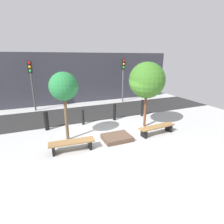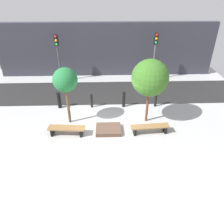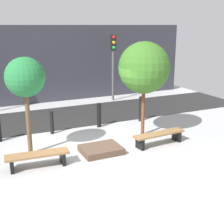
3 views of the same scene
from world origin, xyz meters
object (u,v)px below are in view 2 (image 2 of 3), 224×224
(bollard_left, at_px, (92,101))
(bollard_center, at_px, (124,99))
(tree_behind_left_bench, at_px, (65,80))
(planter_bed, at_px, (108,129))
(tree_behind_right_bench, at_px, (150,78))
(traffic_light_west, at_px, (58,50))
(bollard_far_left, at_px, (59,100))
(traffic_light_mid_west, at_px, (155,48))
(bollard_right, at_px, (156,98))
(bench_left, at_px, (67,129))
(bench_right, at_px, (150,128))

(bollard_left, bearing_deg, bollard_center, 0.00)
(tree_behind_left_bench, bearing_deg, planter_bed, -23.62)
(tree_behind_right_bench, xyz_separation_m, bollard_left, (-3.00, 1.54, -2.05))
(tree_behind_right_bench, distance_m, traffic_light_west, 7.69)
(bollard_far_left, relative_size, traffic_light_west, 0.28)
(tree_behind_left_bench, height_order, tree_behind_right_bench, tree_behind_right_bench)
(bollard_left, bearing_deg, tree_behind_right_bench, -27.15)
(planter_bed, xyz_separation_m, bollard_left, (-0.95, 2.43, 0.33))
(traffic_light_mid_west, bearing_deg, bollard_right, -98.04)
(tree_behind_right_bench, height_order, traffic_light_mid_west, traffic_light_mid_west)
(bench_left, height_order, traffic_light_mid_west, traffic_light_mid_west)
(bench_right, distance_m, bollard_left, 3.99)
(bench_left, height_order, bench_right, bench_right)
(bench_left, bearing_deg, bollard_right, 32.42)
(bollard_right, bearing_deg, bollard_center, 180.00)
(tree_behind_right_bench, bearing_deg, bollard_far_left, 162.57)
(traffic_light_west, distance_m, traffic_light_mid_west, 6.80)
(bollard_center, bearing_deg, bench_right, -67.36)
(planter_bed, bearing_deg, traffic_light_mid_west, 61.76)
(tree_behind_right_bench, xyz_separation_m, traffic_light_mid_west, (1.35, 5.43, -0.09))
(tree_behind_left_bench, distance_m, traffic_light_west, 5.60)
(tree_behind_left_bench, distance_m, traffic_light_mid_west, 7.69)
(bench_right, relative_size, bollard_left, 2.25)
(bench_right, bearing_deg, traffic_light_west, 125.69)
(bench_right, height_order, planter_bed, bench_right)
(bench_right, distance_m, traffic_light_mid_west, 6.98)
(bollard_far_left, bearing_deg, bollard_left, 0.00)
(bench_left, xyz_separation_m, bench_right, (4.09, 0.00, 0.01))
(tree_behind_right_bench, bearing_deg, traffic_light_mid_west, 76.03)
(bollard_far_left, distance_m, bollard_left, 1.90)
(bench_right, height_order, traffic_light_west, traffic_light_west)
(bench_left, xyz_separation_m, traffic_light_mid_west, (5.45, 6.53, 2.08))
(bollard_right, distance_m, traffic_light_mid_west, 4.35)
(bollard_far_left, height_order, bollard_right, bollard_right)
(bench_left, distance_m, bollard_far_left, 2.76)
(bollard_center, xyz_separation_m, traffic_light_mid_west, (2.45, 3.89, 1.91))
(bench_right, xyz_separation_m, bollard_left, (-3.00, 2.63, 0.12))
(planter_bed, relative_size, bollard_far_left, 1.30)
(tree_behind_right_bench, relative_size, traffic_light_mid_west, 0.99)
(bench_right, xyz_separation_m, tree_behind_left_bench, (-4.09, 1.10, 2.09))
(bollard_left, bearing_deg, bench_left, -112.64)
(bollard_left, bearing_deg, bench_right, -41.30)
(bollard_center, bearing_deg, tree_behind_right_bench, -54.46)
(tree_behind_right_bench, bearing_deg, traffic_light_west, 135.08)
(traffic_light_west, relative_size, traffic_light_mid_west, 0.98)
(planter_bed, distance_m, bollard_right, 3.77)
(bench_left, distance_m, bollard_center, 3.99)
(tree_behind_right_bench, bearing_deg, planter_bed, -156.38)
(bollard_right, height_order, traffic_light_west, traffic_light_west)
(bench_left, height_order, planter_bed, bench_left)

